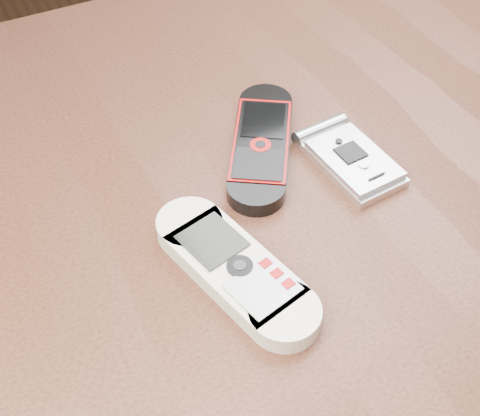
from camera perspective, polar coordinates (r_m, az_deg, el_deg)
name	(u,v)px	position (r m, az deg, el deg)	size (l,w,h in m)	color
table	(235,290)	(0.65, -0.39, -7.05)	(1.20, 0.80, 0.75)	black
nokia_white	(234,268)	(0.53, -0.48, -5.17)	(0.06, 0.17, 0.02)	white
nokia_black_red	(261,144)	(0.63, 1.81, 5.47)	(0.05, 0.17, 0.02)	black
motorola_razr	(352,160)	(0.62, 9.53, 4.07)	(0.06, 0.11, 0.02)	silver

